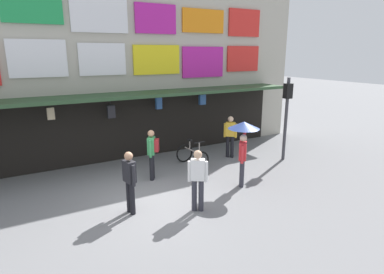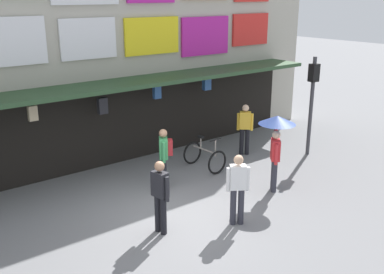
{
  "view_description": "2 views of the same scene",
  "coord_description": "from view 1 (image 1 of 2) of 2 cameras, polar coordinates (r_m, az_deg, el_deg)",
  "views": [
    {
      "loc": [
        -3.01,
        -7.94,
        4.09
      ],
      "look_at": [
        2.17,
        1.27,
        1.31
      ],
      "focal_mm": 30.06,
      "sensor_mm": 36.0,
      "label": 1
    },
    {
      "loc": [
        -5.49,
        -7.83,
        5.05
      ],
      "look_at": [
        1.43,
        1.09,
        1.43
      ],
      "focal_mm": 41.84,
      "sensor_mm": 36.0,
      "label": 2
    }
  ],
  "objects": [
    {
      "name": "ground_plane",
      "position": [
        9.42,
        -7.9,
        -11.15
      ],
      "size": [
        80.0,
        80.0,
        0.0
      ],
      "primitive_type": "plane",
      "color": "slate"
    },
    {
      "name": "shopfront",
      "position": [
        12.86,
        -16.31,
        13.6
      ],
      "size": [
        18.0,
        2.6,
        8.0
      ],
      "color": "#B2AD9E",
      "rests_on": "ground"
    },
    {
      "name": "traffic_light_far",
      "position": [
        12.76,
        16.46,
        5.34
      ],
      "size": [
        0.3,
        0.34,
        3.2
      ],
      "color": "#38383D",
      "rests_on": "ground"
    },
    {
      "name": "bicycle_parked",
      "position": [
        11.87,
        0.04,
        -3.41
      ],
      "size": [
        0.78,
        1.2,
        1.05
      ],
      "color": "black",
      "rests_on": "ground"
    },
    {
      "name": "pedestrian_with_umbrella",
      "position": [
        9.9,
        9.11,
        0.23
      ],
      "size": [
        0.96,
        0.96,
        2.08
      ],
      "color": "#2D2D38",
      "rests_on": "ground"
    },
    {
      "name": "pedestrian_in_purple",
      "position": [
        8.43,
        1.03,
        -7.16
      ],
      "size": [
        0.46,
        0.38,
        1.68
      ],
      "color": "#2D2D38",
      "rests_on": "ground"
    },
    {
      "name": "pedestrian_in_green",
      "position": [
        8.46,
        -11.0,
        -7.35
      ],
      "size": [
        0.28,
        0.52,
        1.68
      ],
      "color": "black",
      "rests_on": "ground"
    },
    {
      "name": "pedestrian_in_red",
      "position": [
        10.58,
        -7.06,
        -2.46
      ],
      "size": [
        0.47,
        0.48,
        1.68
      ],
      "color": "black",
      "rests_on": "ground"
    },
    {
      "name": "pedestrian_in_white",
      "position": [
        12.84,
        6.8,
        0.46
      ],
      "size": [
        0.41,
        0.41,
        1.68
      ],
      "color": "black",
      "rests_on": "ground"
    }
  ]
}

